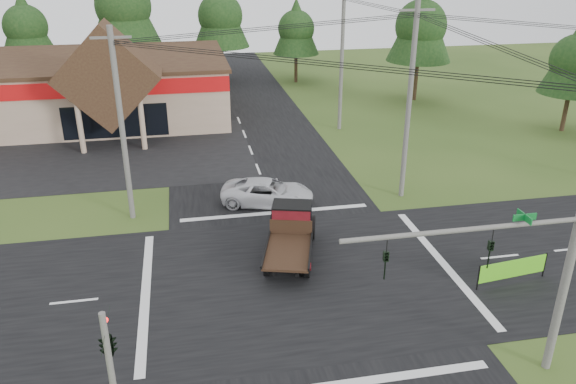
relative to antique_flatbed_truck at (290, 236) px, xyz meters
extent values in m
plane|color=#324B1A|center=(0.14, -1.96, -1.20)|extent=(120.00, 120.00, 0.00)
cube|color=black|center=(0.14, -1.96, -1.19)|extent=(12.00, 120.00, 0.02)
cube|color=black|center=(0.14, -1.96, -1.19)|extent=(120.00, 12.00, 0.02)
cube|color=black|center=(-13.86, 17.04, -1.19)|extent=(28.00, 14.00, 0.02)
cube|color=tan|center=(-15.86, 28.04, 1.30)|extent=(30.00, 15.00, 5.00)
cube|color=#371F16|center=(-15.86, 28.04, 3.85)|extent=(30.40, 15.40, 0.30)
cube|color=#A40C0E|center=(-15.86, 20.49, 2.90)|extent=(30.00, 0.12, 1.20)
cube|color=#371F16|center=(-9.86, 19.54, 4.10)|extent=(7.78, 4.00, 7.78)
cylinder|color=tan|center=(-12.06, 17.84, 0.80)|extent=(0.40, 0.40, 4.00)
cylinder|color=tan|center=(-7.66, 17.84, 0.80)|extent=(0.40, 0.40, 4.00)
cube|color=black|center=(-9.86, 20.52, 0.30)|extent=(8.00, 0.08, 2.60)
cylinder|color=#595651|center=(7.64, -9.46, 2.30)|extent=(0.24, 0.24, 7.00)
cylinder|color=#595651|center=(3.64, -9.46, 4.80)|extent=(8.00, 0.16, 0.16)
imported|color=black|center=(4.64, -9.46, 3.80)|extent=(0.16, 0.20, 1.00)
imported|color=black|center=(1.14, -9.46, 3.80)|extent=(0.16, 0.20, 1.00)
cube|color=#0C6626|center=(5.64, -9.46, 5.05)|extent=(0.80, 0.04, 0.22)
cylinder|color=#595651|center=(-7.36, -9.46, 1.00)|extent=(0.20, 0.20, 4.40)
imported|color=black|center=(-7.36, -9.26, 2.50)|extent=(0.53, 2.48, 1.00)
sphere|color=#FF0C0C|center=(-7.36, -9.11, 2.70)|extent=(0.18, 0.18, 0.18)
cylinder|color=#595651|center=(-7.86, 6.04, 4.05)|extent=(0.30, 0.30, 10.50)
cube|color=#595651|center=(-7.86, 6.04, 8.70)|extent=(2.00, 0.12, 0.12)
cylinder|color=#595651|center=(8.14, 6.04, 4.55)|extent=(0.30, 0.30, 11.50)
cube|color=#595651|center=(8.14, 6.04, 9.70)|extent=(2.00, 0.12, 0.12)
cylinder|color=#595651|center=(8.14, 20.04, 4.40)|extent=(0.30, 0.30, 11.20)
cylinder|color=#332316|center=(-19.86, 40.04, 0.55)|extent=(0.36, 0.36, 3.50)
cone|color=black|center=(-19.86, 40.04, 5.60)|extent=(5.60, 5.60, 6.60)
sphere|color=black|center=(-19.86, 40.04, 5.30)|extent=(4.40, 4.40, 4.40)
cylinder|color=#332316|center=(-9.86, 39.04, 1.07)|extent=(0.36, 0.36, 4.55)
cone|color=black|center=(-9.86, 39.04, 7.64)|extent=(7.28, 7.28, 8.58)
sphere|color=black|center=(-9.86, 39.04, 7.25)|extent=(5.72, 5.72, 5.72)
cylinder|color=#332316|center=(0.14, 40.04, 0.72)|extent=(0.36, 0.36, 3.85)
cone|color=black|center=(0.14, 40.04, 6.28)|extent=(6.16, 6.16, 7.26)
sphere|color=black|center=(0.14, 40.04, 5.95)|extent=(4.84, 4.84, 4.84)
cylinder|color=#332316|center=(8.14, 38.04, 0.37)|extent=(0.36, 0.36, 3.15)
cone|color=black|center=(8.14, 38.04, 4.92)|extent=(5.04, 5.04, 5.94)
sphere|color=black|center=(8.14, 38.04, 4.65)|extent=(3.96, 3.96, 3.96)
cylinder|color=#332316|center=(18.14, 28.04, 0.72)|extent=(0.36, 0.36, 3.85)
cone|color=black|center=(18.14, 28.04, 6.28)|extent=(6.16, 6.16, 7.26)
sphere|color=black|center=(18.14, 28.04, 5.95)|extent=(4.84, 4.84, 4.84)
cylinder|color=#332316|center=(26.14, 16.04, 0.37)|extent=(0.36, 0.36, 3.15)
sphere|color=black|center=(26.14, 16.04, 4.65)|extent=(3.96, 3.96, 3.96)
imported|color=silver|center=(-0.10, 6.38, -0.45)|extent=(5.86, 3.91, 1.49)
camera|label=1|loc=(-4.64, -23.53, 12.83)|focal=35.00mm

